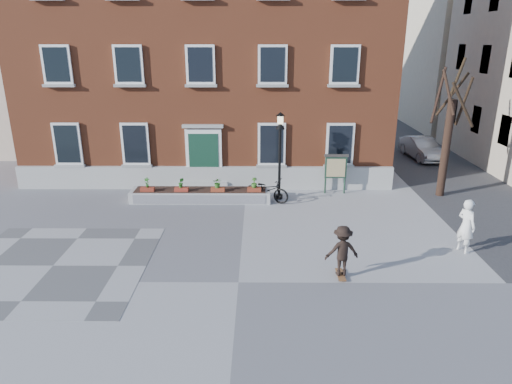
{
  "coord_description": "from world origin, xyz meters",
  "views": [
    {
      "loc": [
        0.61,
        -12.03,
        6.96
      ],
      "look_at": [
        0.5,
        4.0,
        1.5
      ],
      "focal_mm": 32.0,
      "sensor_mm": 36.0,
      "label": 1
    }
  ],
  "objects_px": {
    "bicycle": "(267,190)",
    "skateboarder": "(342,251)",
    "lamp_post": "(280,144)",
    "parked_car": "(422,148)",
    "bystander": "(466,226)",
    "notice_board": "(336,167)"
  },
  "relations": [
    {
      "from": "parked_car",
      "to": "notice_board",
      "type": "xyz_separation_m",
      "value": [
        -6.22,
        -6.52,
        0.62
      ]
    },
    {
      "from": "parked_car",
      "to": "bystander",
      "type": "xyz_separation_m",
      "value": [
        -2.78,
        -12.61,
        0.3
      ]
    },
    {
      "from": "bystander",
      "to": "notice_board",
      "type": "xyz_separation_m",
      "value": [
        -3.44,
        6.08,
        0.32
      ]
    },
    {
      "from": "bicycle",
      "to": "skateboarder",
      "type": "relative_size",
      "value": 1.23
    },
    {
      "from": "notice_board",
      "to": "skateboarder",
      "type": "height_order",
      "value": "notice_board"
    },
    {
      "from": "parked_car",
      "to": "lamp_post",
      "type": "height_order",
      "value": "lamp_post"
    },
    {
      "from": "lamp_post",
      "to": "skateboarder",
      "type": "height_order",
      "value": "lamp_post"
    },
    {
      "from": "parked_car",
      "to": "skateboarder",
      "type": "distance_m",
      "value": 16.12
    },
    {
      "from": "bicycle",
      "to": "bystander",
      "type": "distance_m",
      "value": 8.28
    },
    {
      "from": "bystander",
      "to": "skateboarder",
      "type": "distance_m",
      "value": 4.82
    },
    {
      "from": "notice_board",
      "to": "bystander",
      "type": "bearing_deg",
      "value": -60.52
    },
    {
      "from": "bicycle",
      "to": "skateboarder",
      "type": "bearing_deg",
      "value": -136.39
    },
    {
      "from": "bicycle",
      "to": "skateboarder",
      "type": "height_order",
      "value": "skateboarder"
    },
    {
      "from": "bicycle",
      "to": "lamp_post",
      "type": "distance_m",
      "value": 2.1
    },
    {
      "from": "notice_board",
      "to": "bicycle",
      "type": "bearing_deg",
      "value": -160.54
    },
    {
      "from": "parked_car",
      "to": "bystander",
      "type": "relative_size",
      "value": 2.07
    },
    {
      "from": "bicycle",
      "to": "skateboarder",
      "type": "xyz_separation_m",
      "value": [
        2.15,
        -6.74,
        0.33
      ]
    },
    {
      "from": "notice_board",
      "to": "lamp_post",
      "type": "bearing_deg",
      "value": -163.51
    },
    {
      "from": "bystander",
      "to": "lamp_post",
      "type": "relative_size",
      "value": 0.48
    },
    {
      "from": "bystander",
      "to": "parked_car",
      "type": "bearing_deg",
      "value": -36.71
    },
    {
      "from": "parked_car",
      "to": "lamp_post",
      "type": "distance_m",
      "value": 11.64
    },
    {
      "from": "parked_car",
      "to": "notice_board",
      "type": "relative_size",
      "value": 2.07
    }
  ]
}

